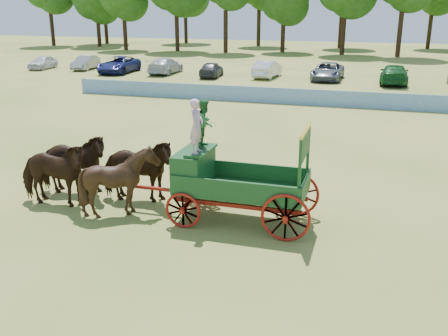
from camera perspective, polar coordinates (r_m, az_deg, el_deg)
ground at (r=17.19m, az=-8.03°, el=-3.26°), size 160.00×160.00×0.00m
horse_lead_left at (r=16.83m, az=-18.99°, el=-0.65°), size 2.64×1.34×2.17m
horse_lead_right at (r=17.69m, az=-16.96°, el=0.43°), size 2.75×1.65×2.17m
horse_wheel_left at (r=15.59m, az=-11.79°, el=-1.49°), size 2.26×2.09×2.17m
horse_wheel_right at (r=16.50m, az=-9.99°, el=-0.28°), size 2.71×1.54×2.17m
farm_dray at (r=14.79m, az=-0.66°, el=-0.11°), size 6.00×2.00×3.71m
sponsor_banner at (r=33.90m, az=3.21°, el=8.39°), size 26.00×0.08×1.05m
parked_cars at (r=45.97m, az=2.89°, el=11.22°), size 46.74×6.54×1.59m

